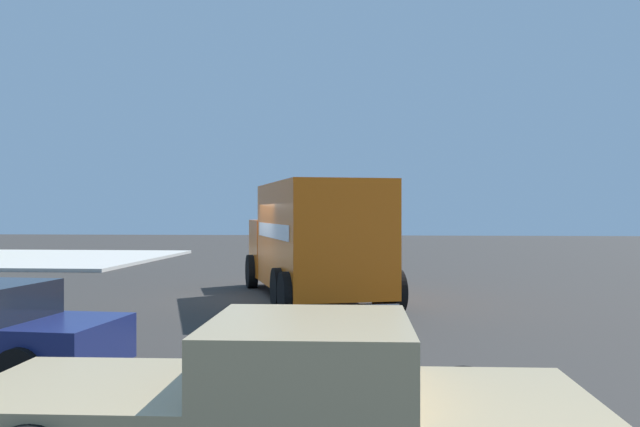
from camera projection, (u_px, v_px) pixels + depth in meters
name	position (u px, v px, depth m)	size (l,w,h in m)	color
ground_plane	(262.00, 299.00, 18.25)	(100.00, 100.00, 0.00)	#33302D
sidewalk_corner_near	(27.00, 259.00, 33.06)	(12.58, 12.58, 0.14)	beige
delivery_truck	(314.00, 240.00, 18.19)	(7.97, 4.77, 3.04)	orange
pickup_tan	(287.00, 396.00, 5.91)	(2.38, 5.26, 1.38)	tan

